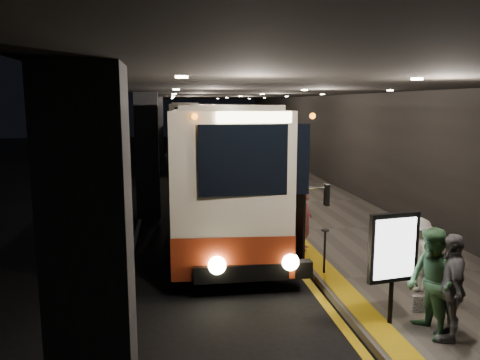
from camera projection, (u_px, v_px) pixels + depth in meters
ground at (198, 248)px, 13.12m from camera, size 90.00×90.00×0.00m
lane_line_white at (143, 210)px, 17.75m from camera, size 0.12×50.00×0.01m
kerb_stripe_yellow at (250, 207)px, 18.34m from camera, size 0.18×50.00×0.01m
sidewalk at (309, 203)px, 18.68m from camera, size 4.50×50.00×0.15m
tactile_strip at (263, 203)px, 18.39m from camera, size 0.50×50.00×0.01m
terminal_wall at (366, 129)px, 18.53m from camera, size 0.10×50.00×6.00m
support_columns at (148, 156)px, 16.46m from camera, size 0.80×24.80×4.40m
canopy at (255, 88)px, 17.62m from camera, size 9.00×50.00×0.40m
coach_main at (222, 170)px, 15.41m from camera, size 3.40×12.53×3.87m
coach_second at (194, 139)px, 31.10m from camera, size 2.76×11.16×3.48m
coach_third at (186, 126)px, 44.65m from camera, size 3.21×12.72×3.97m
passenger_boarding at (305, 220)px, 12.42m from camera, size 0.58×0.69×1.61m
passenger_waiting_green at (432, 283)px, 7.74m from camera, size 0.58×0.91×1.85m
passenger_waiting_white at (418, 254)px, 9.73m from camera, size 0.78×1.09×1.54m
passenger_waiting_grey at (451, 287)px, 7.64m from camera, size 0.89×1.18×1.81m
bag_polka at (419, 304)px, 8.75m from camera, size 0.27×0.15×0.32m
info_sign at (394, 250)px, 8.10m from camera, size 0.95×0.25×2.01m
stanchion_post at (325, 252)px, 10.69m from camera, size 0.05×0.05×1.02m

